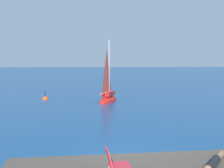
% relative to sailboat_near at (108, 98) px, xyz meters
% --- Properties ---
extents(ground_plane, '(160.00, 160.00, 0.00)m').
position_rel_sailboat_near_xyz_m(ground_plane, '(0.04, -14.48, -0.32)').
color(ground_plane, navy).
extents(sailboat_near, '(2.25, 3.27, 5.91)m').
position_rel_sailboat_near_xyz_m(sailboat_near, '(0.00, 0.00, 0.00)').
color(sailboat_near, red).
rests_on(sailboat_near, ground).
extents(person_sunbather, '(1.14, 1.51, 0.25)m').
position_rel_sailboat_near_xyz_m(person_sunbather, '(2.21, -17.55, 0.84)').
color(person_sunbather, black).
rests_on(person_sunbather, shore_ledge).
extents(beach_chair, '(0.64, 0.54, 0.80)m').
position_rel_sailboat_near_xyz_m(beach_chair, '(-0.62, -18.25, 1.16)').
color(beach_chair, '#E03342').
rests_on(beach_chair, shore_ledge).
extents(marker_buoy, '(0.56, 0.56, 1.13)m').
position_rel_sailboat_near_xyz_m(marker_buoy, '(-5.67, 1.67, -0.31)').
color(marker_buoy, '#EA5114').
rests_on(marker_buoy, ground).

